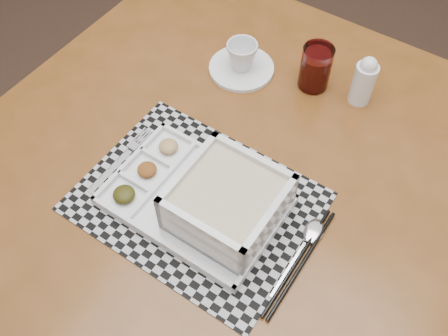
{
  "coord_description": "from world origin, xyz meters",
  "views": [
    {
      "loc": [
        0.64,
        -1.24,
        1.59
      ],
      "look_at": [
        0.4,
        -0.77,
        0.85
      ],
      "focal_mm": 40.0,
      "sensor_mm": 36.0,
      "label": 1
    }
  ],
  "objects_px": {
    "serving_tray": "(218,203)",
    "cup": "(242,56)",
    "dining_table": "(233,181)",
    "juice_glass": "(315,69)",
    "creamer_bottle": "(364,81)"
  },
  "relations": [
    {
      "from": "serving_tray",
      "to": "creamer_bottle",
      "type": "height_order",
      "value": "creamer_bottle"
    },
    {
      "from": "cup",
      "to": "creamer_bottle",
      "type": "xyz_separation_m",
      "value": [
        0.27,
        0.03,
        0.01
      ]
    },
    {
      "from": "serving_tray",
      "to": "dining_table",
      "type": "bearing_deg",
      "value": 103.8
    },
    {
      "from": "cup",
      "to": "dining_table",
      "type": "bearing_deg",
      "value": -63.24
    },
    {
      "from": "dining_table",
      "to": "serving_tray",
      "type": "bearing_deg",
      "value": -76.2
    },
    {
      "from": "serving_tray",
      "to": "creamer_bottle",
      "type": "bearing_deg",
      "value": 70.22
    },
    {
      "from": "juice_glass",
      "to": "cup",
      "type": "bearing_deg",
      "value": -170.13
    },
    {
      "from": "serving_tray",
      "to": "cup",
      "type": "relative_size",
      "value": 4.87
    },
    {
      "from": "serving_tray",
      "to": "cup",
      "type": "height_order",
      "value": "serving_tray"
    },
    {
      "from": "dining_table",
      "to": "juice_glass",
      "type": "bearing_deg",
      "value": 75.62
    },
    {
      "from": "juice_glass",
      "to": "creamer_bottle",
      "type": "height_order",
      "value": "creamer_bottle"
    },
    {
      "from": "creamer_bottle",
      "to": "serving_tray",
      "type": "bearing_deg",
      "value": -109.78
    },
    {
      "from": "dining_table",
      "to": "serving_tray",
      "type": "distance_m",
      "value": 0.18
    },
    {
      "from": "dining_table",
      "to": "creamer_bottle",
      "type": "relative_size",
      "value": 9.75
    },
    {
      "from": "cup",
      "to": "serving_tray",
      "type": "bearing_deg",
      "value": -65.99
    }
  ]
}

